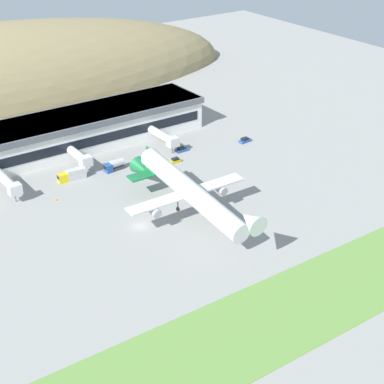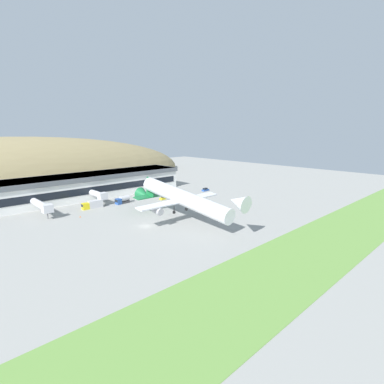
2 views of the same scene
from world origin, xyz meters
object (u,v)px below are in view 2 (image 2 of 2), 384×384
service_car_3 (205,190)px  traffic_cone_1 (80,217)px  jetway_1 (99,195)px  jetway_2 (155,187)px  terminal_building (85,185)px  service_car_1 (164,198)px  box_truck (93,205)px  cargo_airplane (182,198)px  service_car_2 (167,194)px  traffic_cone_0 (166,202)px  fuel_truck (123,200)px  jetway_0 (42,205)px

service_car_3 → traffic_cone_1: size_ratio=7.47×
jetway_1 → jetway_2: (28.64, -1.47, 0.00)m
terminal_building → service_car_3: 58.89m
traffic_cone_1 → service_car_3: bearing=1.5°
service_car_1 → service_car_3: size_ratio=0.88×
box_truck → terminal_building: bearing=72.6°
jetway_2 → service_car_1: size_ratio=3.73×
cargo_airplane → service_car_2: 44.18m
service_car_1 → box_truck: bearing=166.5°
box_truck → traffic_cone_0: bearing=-24.2°
terminal_building → box_truck: bearing=-107.4°
fuel_truck → box_truck: fuel_truck is taller
jetway_1 → box_truck: size_ratio=1.37×
service_car_1 → service_car_2: bearing=42.2°
terminal_building → jetway_0: size_ratio=5.75×
jetway_0 → service_car_3: (76.49, -9.42, -3.33)m
fuel_truck → traffic_cone_0: (14.67, -11.14, -1.20)m
jetway_1 → service_car_3: bearing=-13.0°
terminal_building → jetway_0: 31.07m
jetway_2 → service_car_2: (3.15, -4.99, -3.39)m
cargo_airplane → traffic_cone_0: size_ratio=90.71×
jetway_0 → traffic_cone_0: size_ratio=28.97×
jetway_2 → cargo_airplane: bearing=-115.2°
traffic_cone_1 → cargo_airplane: bearing=-51.7°
service_car_2 → fuel_truck: 23.91m
box_truck → service_car_3: bearing=-7.2°
cargo_airplane → service_car_1: size_ratio=13.74×
jetway_0 → service_car_1: jetway_0 is taller
service_car_2 → traffic_cone_1: 46.77m
service_car_3 → service_car_2: bearing=164.7°
fuel_truck → jetway_2: bearing=13.0°
terminal_building → box_truck: size_ratio=11.47×
jetway_1 → service_car_3: jetway_1 is taller
terminal_building → traffic_cone_0: size_ratio=166.71×
traffic_cone_0 → service_car_3: bearing=9.6°
service_car_2 → traffic_cone_0: (-9.23, -10.92, -0.32)m
jetway_2 → service_car_2: bearing=-57.7°
jetway_1 → traffic_cone_0: 28.72m
jetway_2 → service_car_1: 11.77m
jetway_0 → service_car_3: jetway_0 is taller
terminal_building → traffic_cone_0: 39.71m
service_car_2 → service_car_3: (21.10, -5.76, 0.06)m
service_car_3 → traffic_cone_0: bearing=-170.4°
jetway_2 → traffic_cone_1: 44.95m
terminal_building → fuel_truck: bearing=-73.2°
box_truck → jetway_0: bearing=173.4°
traffic_cone_1 → terminal_building: bearing=62.1°
terminal_building → jetway_2: terminal_building is taller
service_car_1 → traffic_cone_0: size_ratio=6.60×
jetway_0 → box_truck: (18.45, -2.13, -2.53)m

